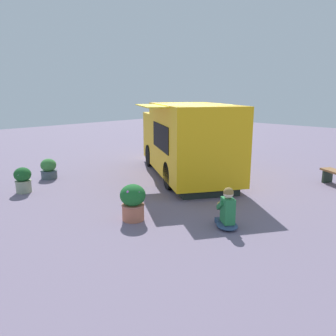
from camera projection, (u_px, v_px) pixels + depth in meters
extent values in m
plane|color=slate|center=(191.00, 181.00, 10.82)|extent=(40.00, 40.00, 0.00)
cube|color=yellow|center=(193.00, 140.00, 10.46)|extent=(3.83, 4.37, 2.21)
cube|color=yellow|center=(172.00, 136.00, 13.14)|extent=(2.56, 2.46, 1.78)
cube|color=#1E272B|center=(167.00, 126.00, 13.84)|extent=(1.40, 0.91, 0.68)
cube|color=black|center=(160.00, 137.00, 10.20)|extent=(1.18, 1.81, 0.77)
cube|color=yellow|center=(151.00, 106.00, 9.93)|extent=(1.77, 2.28, 0.03)
cube|color=#1F2824|center=(185.00, 172.00, 11.52)|extent=(4.23, 5.32, 0.22)
cylinder|color=black|center=(195.00, 153.00, 13.29)|extent=(0.63, 0.81, 0.82)
cylinder|color=black|center=(150.00, 155.00, 12.88)|extent=(0.63, 0.81, 0.82)
cylinder|color=black|center=(228.00, 172.00, 10.21)|extent=(0.63, 0.81, 0.82)
cylinder|color=black|center=(170.00, 176.00, 9.80)|extent=(0.63, 0.81, 0.82)
ellipsoid|color=navy|center=(227.00, 225.00, 7.03)|extent=(0.66, 0.68, 0.13)
cube|color=navy|center=(228.00, 222.00, 7.24)|extent=(0.30, 0.36, 0.11)
cube|color=navy|center=(219.00, 222.00, 7.21)|extent=(0.30, 0.36, 0.11)
cube|color=#267741|center=(228.00, 211.00, 6.96)|extent=(0.38, 0.40, 0.53)
sphere|color=beige|center=(228.00, 194.00, 6.87)|extent=(0.21, 0.21, 0.21)
sphere|color=olive|center=(228.00, 192.00, 6.87)|extent=(0.21, 0.21, 0.21)
cube|color=#267741|center=(230.00, 205.00, 7.09)|extent=(0.27, 0.33, 0.28)
cube|color=#267741|center=(221.00, 205.00, 7.06)|extent=(0.27, 0.33, 0.28)
cylinder|color=gold|center=(223.00, 206.00, 7.26)|extent=(0.23, 0.35, 0.08)
cube|color=orange|center=(223.00, 205.00, 7.25)|extent=(0.17, 0.28, 0.02)
cylinder|color=#C06D50|center=(133.00, 212.00, 7.48)|extent=(0.49, 0.49, 0.36)
torus|color=#BA6757|center=(133.00, 205.00, 7.44)|extent=(0.52, 0.52, 0.04)
ellipsoid|color=#1F682B|center=(133.00, 195.00, 7.39)|extent=(0.57, 0.57, 0.48)
sphere|color=#A34CAE|center=(122.00, 194.00, 7.33)|extent=(0.08, 0.08, 0.08)
sphere|color=#B74EB7|center=(128.00, 193.00, 7.18)|extent=(0.09, 0.09, 0.09)
sphere|color=#9D5BBD|center=(132.00, 187.00, 7.53)|extent=(0.06, 0.06, 0.06)
sphere|color=#B149BE|center=(143.00, 192.00, 7.49)|extent=(0.07, 0.07, 0.07)
sphere|color=#AD55BC|center=(138.00, 193.00, 7.21)|extent=(0.08, 0.08, 0.08)
sphere|color=#A34CAA|center=(129.00, 188.00, 7.53)|extent=(0.07, 0.07, 0.07)
cylinder|color=#47585C|center=(49.00, 175.00, 11.06)|extent=(0.51, 0.51, 0.27)
torus|color=#44515D|center=(49.00, 171.00, 11.03)|extent=(0.53, 0.53, 0.04)
ellipsoid|color=#387D3A|center=(48.00, 165.00, 10.99)|extent=(0.50, 0.50, 0.42)
sphere|color=#D92987|center=(44.00, 163.00, 11.08)|extent=(0.09, 0.09, 0.09)
sphere|color=#E4377C|center=(54.00, 162.00, 11.04)|extent=(0.06, 0.06, 0.06)
sphere|color=#EF3480|center=(50.00, 163.00, 10.81)|extent=(0.06, 0.06, 0.06)
cylinder|color=gray|center=(24.00, 186.00, 9.52)|extent=(0.42, 0.42, 0.35)
torus|color=#959D7E|center=(23.00, 181.00, 9.48)|extent=(0.45, 0.45, 0.04)
ellipsoid|color=#1C5926|center=(22.00, 174.00, 9.44)|extent=(0.47, 0.47, 0.40)
sphere|color=white|center=(27.00, 172.00, 9.61)|extent=(0.07, 0.07, 0.07)
sphere|color=white|center=(19.00, 175.00, 9.24)|extent=(0.07, 0.07, 0.07)
sphere|color=white|center=(25.00, 171.00, 9.33)|extent=(0.06, 0.06, 0.06)
sphere|color=white|center=(16.00, 173.00, 9.29)|extent=(0.05, 0.05, 0.05)
cube|color=#25362A|center=(327.00, 176.00, 10.57)|extent=(0.33, 0.24, 0.39)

